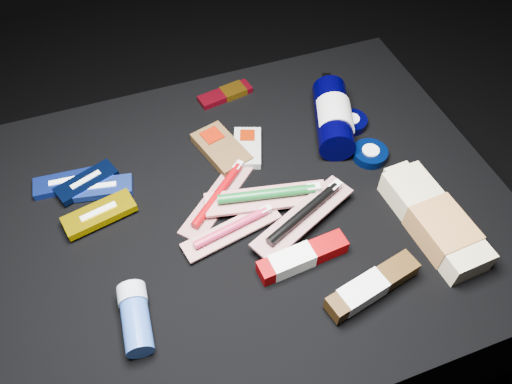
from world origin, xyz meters
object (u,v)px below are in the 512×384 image
object	(u,v)px
lotion_bottle	(333,117)
toothpaste_carton_red	(299,258)
bodywash_bottle	(435,222)
deodorant_stick	(135,317)

from	to	relation	value
lotion_bottle	toothpaste_carton_red	distance (m)	0.34
bodywash_bottle	toothpaste_carton_red	size ratio (longest dim) A/B	1.50
deodorant_stick	toothpaste_carton_red	xyz separation A→B (m)	(0.29, 0.01, -0.01)
bodywash_bottle	deodorant_stick	distance (m)	0.55
deodorant_stick	toothpaste_carton_red	bearing A→B (deg)	6.77
lotion_bottle	deodorant_stick	bearing A→B (deg)	-129.07
bodywash_bottle	toothpaste_carton_red	distance (m)	0.26
deodorant_stick	lotion_bottle	bearing A→B (deg)	35.27
lotion_bottle	deodorant_stick	xyz separation A→B (m)	(-0.48, -0.29, -0.01)
bodywash_bottle	toothpaste_carton_red	xyz separation A→B (m)	(-0.26, 0.02, -0.01)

